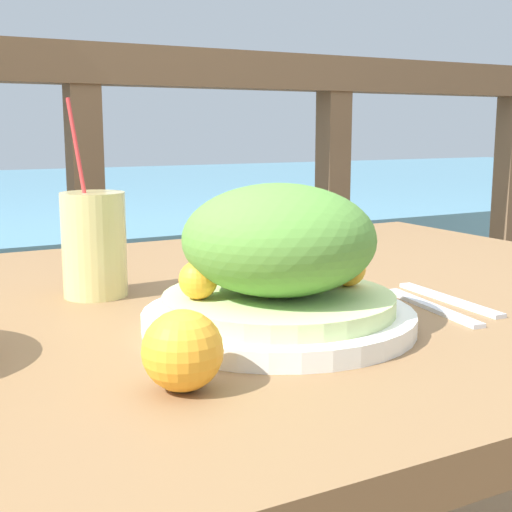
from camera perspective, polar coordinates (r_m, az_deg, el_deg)
The scene contains 7 objects.
patio_table at distance 0.95m, azimuth 0.58°, elevation -8.18°, with size 1.22×0.93×0.75m.
railing_fence at distance 1.68m, azimuth -13.39°, elevation 3.71°, with size 2.80×0.08×1.15m.
salad_plate at distance 0.74m, azimuth 1.83°, elevation -0.86°, with size 0.29×0.29×0.15m.
drink_glass at distance 0.91m, azimuth -12.82°, elevation 0.93°, with size 0.08×0.08×0.25m.
fork at distance 0.86m, azimuth 13.84°, elevation -3.97°, with size 0.04×0.18×0.00m.
knife at distance 0.91m, azimuth 15.14°, elevation -3.36°, with size 0.03×0.18×0.00m.
orange_near_basket at distance 0.58m, azimuth -5.90°, elevation -7.53°, with size 0.07×0.07×0.07m.
Camera 1 is at (-0.44, -0.78, 0.96)m, focal length 50.00 mm.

